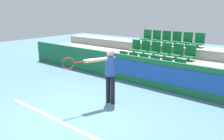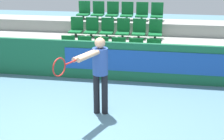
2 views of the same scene
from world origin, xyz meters
name	(u,v)px [view 1 (image 1 of 2)]	position (x,y,z in m)	size (l,w,h in m)	color
ground_plane	(75,114)	(0.00, 0.00, 0.00)	(30.00, 30.00, 0.00)	slate
court_baseline	(60,121)	(0.00, -0.50, 0.00)	(4.29, 0.08, 0.01)	white
barrier_wall	(139,71)	(0.06, 3.14, 0.52)	(12.51, 0.14, 1.04)	#19603D
bleacher_tier_front	(146,75)	(0.00, 3.72, 0.19)	(12.11, 1.00, 0.39)	#9E9E99
bleacher_tier_middle	(158,66)	(0.00, 4.72, 0.39)	(12.11, 1.00, 0.77)	#9E9E99
bleacher_tier_back	(168,57)	(0.00, 5.72, 0.58)	(12.11, 1.00, 1.16)	#9E9E99
stadium_chair_0	(122,60)	(-1.25, 3.85, 0.63)	(0.40, 0.42, 0.59)	#333333
stadium_chair_1	(132,61)	(-0.75, 3.85, 0.63)	(0.40, 0.42, 0.59)	#333333
stadium_chair_2	(142,63)	(-0.25, 3.85, 0.63)	(0.40, 0.42, 0.59)	#333333
stadium_chair_3	(153,65)	(0.25, 3.85, 0.63)	(0.40, 0.42, 0.59)	#333333
stadium_chair_4	(166,67)	(0.75, 3.85, 0.63)	(0.40, 0.42, 0.59)	#333333
stadium_chair_5	(179,69)	(1.25, 3.85, 0.63)	(0.40, 0.42, 0.59)	#333333
stadium_chair_6	(135,47)	(-1.25, 4.85, 1.02)	(0.40, 0.42, 0.59)	#333333
stadium_chair_7	(145,49)	(-0.75, 4.85, 1.02)	(0.40, 0.42, 0.59)	#333333
stadium_chair_8	(155,50)	(-0.25, 4.85, 1.02)	(0.40, 0.42, 0.59)	#333333
stadium_chair_9	(165,51)	(0.25, 4.85, 1.02)	(0.40, 0.42, 0.59)	#333333
stadium_chair_10	(177,53)	(0.75, 4.85, 1.02)	(0.40, 0.42, 0.59)	#333333
stadium_chair_11	(189,54)	(1.25, 4.85, 1.02)	(0.40, 0.42, 0.59)	#333333
stadium_chair_12	(146,37)	(-1.25, 5.85, 1.41)	(0.40, 0.42, 0.59)	#333333
stadium_chair_13	(156,38)	(-0.75, 5.85, 1.41)	(0.40, 0.42, 0.59)	#333333
stadium_chair_14	(165,38)	(-0.25, 5.85, 1.41)	(0.40, 0.42, 0.59)	#333333
stadium_chair_15	(176,39)	(0.25, 5.85, 1.41)	(0.40, 0.42, 0.59)	#333333
stadium_chair_16	(187,40)	(0.75, 5.85, 1.41)	(0.40, 0.42, 0.59)	#333333
stadium_chair_17	(199,41)	(1.25, 5.85, 1.41)	(0.40, 0.42, 0.59)	#333333
tennis_player	(108,71)	(0.26, 1.08, 1.00)	(0.67, 1.45, 1.61)	black
tennis_ball	(92,140)	(1.23, -0.62, 0.03)	(0.07, 0.07, 0.07)	#CCDB33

